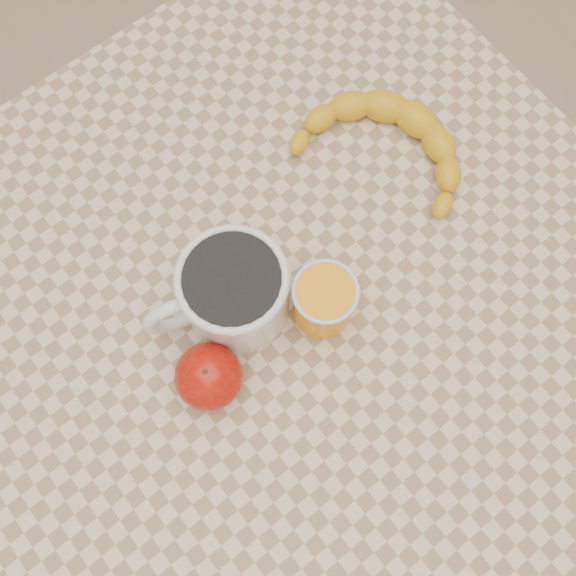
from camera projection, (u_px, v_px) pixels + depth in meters
ground at (288, 387)px, 1.42m from camera, size 3.00×3.00×0.00m
table at (288, 313)px, 0.79m from camera, size 0.80×0.80×0.75m
coffee_mug at (232, 291)px, 0.65m from camera, size 0.17×0.14×0.10m
orange_juice_glass at (324, 301)px, 0.66m from camera, size 0.07×0.07×0.08m
apple at (209, 377)px, 0.65m from camera, size 0.09×0.09×0.06m
banana at (388, 148)px, 0.74m from camera, size 0.29×0.32×0.04m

